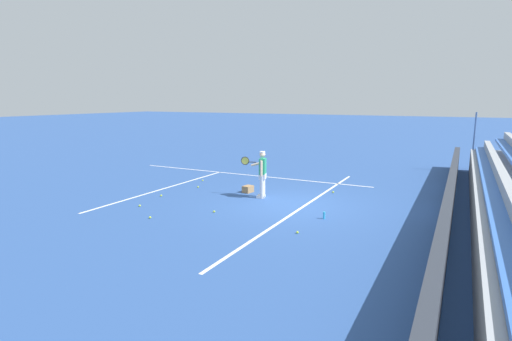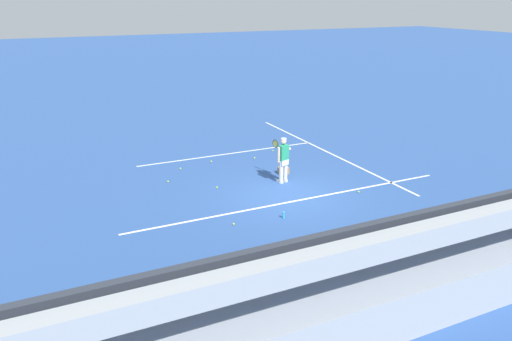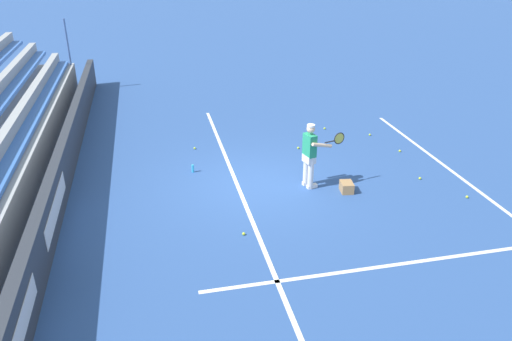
# 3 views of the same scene
# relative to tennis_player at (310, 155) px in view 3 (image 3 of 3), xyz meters

# --- Properties ---
(ground_plane) EXTENTS (160.00, 160.00, 0.00)m
(ground_plane) POSITION_rel_tennis_player_xyz_m (-0.45, -1.31, -0.89)
(ground_plane) COLOR #2D5193
(court_baseline_white) EXTENTS (12.00, 0.10, 0.01)m
(court_baseline_white) POSITION_rel_tennis_player_xyz_m (-0.45, -1.81, -0.89)
(court_baseline_white) COLOR white
(court_baseline_white) RESTS_ON ground
(court_sideline_white) EXTENTS (0.10, 12.00, 0.01)m
(court_sideline_white) POSITION_rel_tennis_player_xyz_m (3.66, 2.69, -0.89)
(court_sideline_white) COLOR white
(court_sideline_white) RESTS_ON ground
(court_service_line_white) EXTENTS (8.22, 0.10, 0.01)m
(court_service_line_white) POSITION_rel_tennis_player_xyz_m (-0.45, 4.19, -0.89)
(court_service_line_white) COLOR white
(court_service_line_white) RESTS_ON ground
(back_wall_sponsor_board) EXTENTS (21.92, 0.25, 1.10)m
(back_wall_sponsor_board) POSITION_rel_tennis_player_xyz_m (-0.44, -6.19, -0.34)
(back_wall_sponsor_board) COLOR #2D333D
(back_wall_sponsor_board) RESTS_ON ground
(tennis_player) EXTENTS (0.59, 1.06, 1.71)m
(tennis_player) POSITION_rel_tennis_player_xyz_m (0.00, 0.00, 0.00)
(tennis_player) COLOR silver
(tennis_player) RESTS_ON ground
(ball_box_cardboard) EXTENTS (0.44, 0.35, 0.26)m
(ball_box_cardboard) POSITION_rel_tennis_player_xyz_m (0.49, 0.85, -0.76)
(ball_box_cardboard) COLOR #A87F51
(ball_box_cardboard) RESTS_ON ground
(tennis_ball_far_left) EXTENTS (0.07, 0.07, 0.07)m
(tennis_ball_far_left) POSITION_rel_tennis_player_xyz_m (-3.04, 3.08, -0.86)
(tennis_ball_far_left) COLOR #CCE533
(tennis_ball_far_left) RESTS_ON ground
(tennis_ball_near_player) EXTENTS (0.07, 0.07, 0.07)m
(tennis_ball_near_player) POSITION_rel_tennis_player_xyz_m (-3.14, -2.65, -0.86)
(tennis_ball_near_player) COLOR #CCE533
(tennis_ball_near_player) RESTS_ON ground
(tennis_ball_toward_net) EXTENTS (0.07, 0.07, 0.07)m
(tennis_ball_toward_net) POSITION_rel_tennis_player_xyz_m (-3.92, 1.83, -0.86)
(tennis_ball_toward_net) COLOR #CCE533
(tennis_ball_toward_net) RESTS_ON ground
(tennis_ball_stray_back) EXTENTS (0.07, 0.07, 0.07)m
(tennis_ball_stray_back) POSITION_rel_tennis_player_xyz_m (0.26, 3.05, -0.86)
(tennis_ball_stray_back) COLOR #CCE533
(tennis_ball_stray_back) RESTS_ON ground
(tennis_ball_far_right) EXTENTS (0.07, 0.07, 0.07)m
(tennis_ball_far_right) POSITION_rel_tennis_player_xyz_m (-1.59, 3.41, -0.86)
(tennis_ball_far_right) COLOR #CCE533
(tennis_ball_far_right) RESTS_ON ground
(tennis_ball_midcourt) EXTENTS (0.07, 0.07, 0.07)m
(tennis_ball_midcourt) POSITION_rel_tennis_player_xyz_m (-2.48, 0.47, -0.86)
(tennis_ball_midcourt) COLOR #CCE533
(tennis_ball_midcourt) RESTS_ON ground
(tennis_ball_by_box) EXTENTS (0.07, 0.07, 0.07)m
(tennis_ball_by_box) POSITION_rel_tennis_player_xyz_m (1.47, 3.67, -0.86)
(tennis_ball_by_box) COLOR #CCE533
(tennis_ball_by_box) RESTS_ON ground
(tennis_ball_on_baseline) EXTENTS (0.07, 0.07, 0.07)m
(tennis_ball_on_baseline) POSITION_rel_tennis_player_xyz_m (1.93, -2.12, -0.86)
(tennis_ball_on_baseline) COLOR #CCE533
(tennis_ball_on_baseline) RESTS_ON ground
(water_bottle) EXTENTS (0.07, 0.07, 0.22)m
(water_bottle) POSITION_rel_tennis_player_xyz_m (-1.52, -2.87, -0.78)
(water_bottle) COLOR #33B2E5
(water_bottle) RESTS_ON ground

